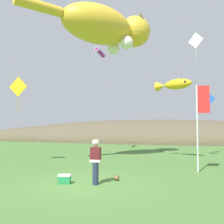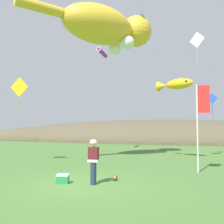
% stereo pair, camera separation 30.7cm
% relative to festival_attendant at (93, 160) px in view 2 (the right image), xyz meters
% --- Properties ---
extents(ground_plane, '(120.00, 120.00, 0.00)m').
position_rel_festival_attendant_xyz_m(ground_plane, '(-0.33, -0.13, -0.95)').
color(ground_plane, '#477033').
extents(distant_hill_ridge, '(54.48, 14.78, 6.48)m').
position_rel_festival_attendant_xyz_m(distant_hill_ridge, '(-1.86, 27.89, -0.95)').
color(distant_hill_ridge, brown).
rests_on(distant_hill_ridge, ground).
extents(festival_attendant, '(0.43, 0.30, 1.77)m').
position_rel_festival_attendant_xyz_m(festival_attendant, '(0.00, 0.00, 0.00)').
color(festival_attendant, '#232D47').
rests_on(festival_attendant, ground).
extents(kite_spool, '(0.15, 0.23, 0.23)m').
position_rel_festival_attendant_xyz_m(kite_spool, '(0.65, 0.91, -0.84)').
color(kite_spool, olive).
rests_on(kite_spool, ground).
extents(picnic_cooler, '(0.55, 0.43, 0.36)m').
position_rel_festival_attendant_xyz_m(picnic_cooler, '(-1.27, -0.15, -0.77)').
color(picnic_cooler, '#268C4C').
rests_on(picnic_cooler, ground).
extents(festival_banner_pole, '(0.66, 0.08, 4.43)m').
position_rel_festival_attendant_xyz_m(festival_banner_pole, '(4.31, 3.82, 1.95)').
color(festival_banner_pole, silver).
rests_on(festival_banner_pole, ground).
extents(kite_giant_cat, '(6.95, 8.04, 2.99)m').
position_rel_festival_attendant_xyz_m(kite_giant_cat, '(-1.45, 6.66, 8.16)').
color(kite_giant_cat, gold).
extents(kite_fish_windsock, '(2.67, 1.87, 0.81)m').
position_rel_festival_attendant_xyz_m(kite_fish_windsock, '(2.99, 7.99, 4.21)').
color(kite_fish_windsock, gold).
extents(kite_tube_streamer, '(0.46, 2.30, 0.44)m').
position_rel_festival_attendant_xyz_m(kite_tube_streamer, '(-3.53, 11.81, 8.04)').
color(kite_tube_streamer, '#8C268C').
extents(kite_diamond_white, '(0.91, 0.58, 1.96)m').
position_rel_festival_attendant_xyz_m(kite_diamond_white, '(4.43, 7.39, 6.95)').
color(kite_diamond_white, white).
extents(kite_diamond_gold, '(1.26, 0.04, 2.16)m').
position_rel_festival_attendant_xyz_m(kite_diamond_gold, '(-6.34, 3.83, 3.78)').
color(kite_diamond_gold, yellow).
extents(kite_diamond_blue, '(0.79, 0.33, 1.75)m').
position_rel_festival_attendant_xyz_m(kite_diamond_blue, '(5.69, 11.27, 3.46)').
color(kite_diamond_blue, blue).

